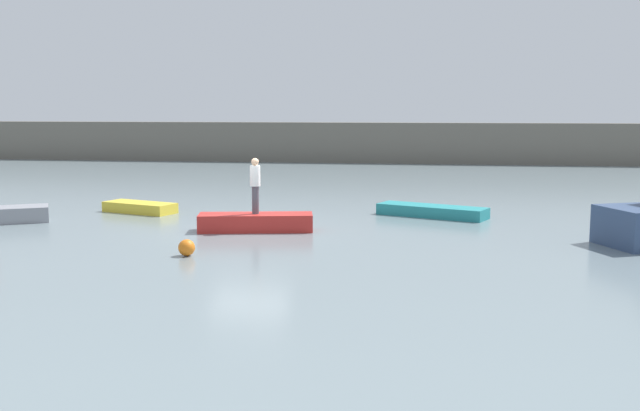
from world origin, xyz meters
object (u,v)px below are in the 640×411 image
rowboat_yellow (140,207)px  person_white_shirt (255,183)px  rowboat_teal (432,211)px  rowboat_red (256,222)px  mooring_buoy (187,248)px

rowboat_yellow → person_white_shirt: person_white_shirt is taller
rowboat_yellow → rowboat_teal: 10.75m
rowboat_red → rowboat_teal: size_ratio=0.91×
rowboat_red → mooring_buoy: 4.22m
rowboat_yellow → rowboat_teal: rowboat_teal is taller
rowboat_yellow → mooring_buoy: size_ratio=6.28×
rowboat_red → rowboat_teal: bearing=24.6°
rowboat_red → person_white_shirt: 1.26m
person_white_shirt → mooring_buoy: bearing=-102.0°
person_white_shirt → mooring_buoy: person_white_shirt is taller
rowboat_red → person_white_shirt: person_white_shirt is taller
rowboat_red → mooring_buoy: size_ratio=8.07×
rowboat_red → person_white_shirt: size_ratio=2.03×
rowboat_teal → mooring_buoy: 10.29m
rowboat_yellow → rowboat_red: (5.22, -3.37, 0.09)m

